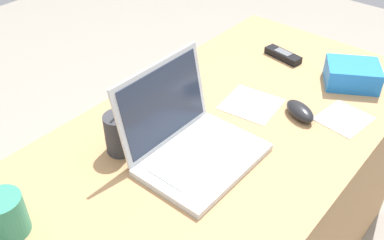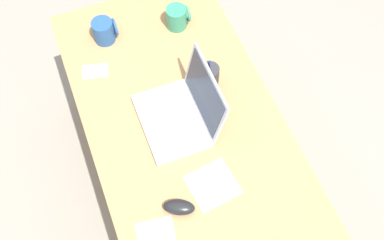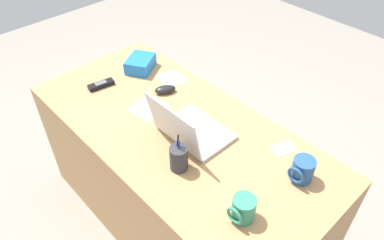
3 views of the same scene
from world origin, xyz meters
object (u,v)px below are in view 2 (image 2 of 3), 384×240
(laptop, at_px, (182,112))
(pen_holder, at_px, (209,77))
(coffee_mug_tall, at_px, (177,17))
(coffee_mug_white, at_px, (104,31))
(computer_mouse, at_px, (179,207))

(laptop, bearing_deg, pen_holder, 124.03)
(laptop, bearing_deg, coffee_mug_tall, 161.81)
(laptop, height_order, coffee_mug_tall, laptop)
(laptop, bearing_deg, coffee_mug_white, -161.11)
(laptop, relative_size, computer_mouse, 2.85)
(pen_holder, bearing_deg, coffee_mug_tall, -178.65)
(pen_holder, bearing_deg, laptop, -55.97)
(laptop, xyz_separation_m, computer_mouse, (0.34, -0.14, -0.03))
(computer_mouse, distance_m, coffee_mug_white, 0.82)
(coffee_mug_tall, bearing_deg, laptop, -18.19)
(laptop, height_order, computer_mouse, laptop)
(computer_mouse, bearing_deg, coffee_mug_tall, -173.95)
(coffee_mug_white, bearing_deg, coffee_mug_tall, 82.65)
(coffee_mug_tall, distance_m, pen_holder, 0.34)
(coffee_mug_white, height_order, coffee_mug_tall, coffee_mug_white)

